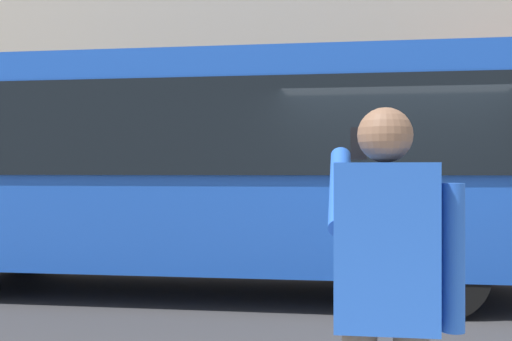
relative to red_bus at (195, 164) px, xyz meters
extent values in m
plane|color=#2B2B2D|center=(-2.53, 0.70, -1.68)|extent=(60.00, 60.00, 0.00)
cube|color=#1947AD|center=(-0.02, -0.01, 0.02)|extent=(9.00, 2.50, 2.60)
cube|color=black|center=(-0.02, 1.25, 0.42)|extent=(7.60, 0.06, 1.10)
cylinder|color=black|center=(2.98, -1.11, -1.18)|extent=(1.00, 0.28, 1.00)
cylinder|color=black|center=(-3.02, -1.11, -1.18)|extent=(1.00, 0.28, 1.00)
cylinder|color=black|center=(-3.02, 1.09, -1.18)|extent=(1.00, 0.28, 1.00)
cube|color=#1E4CAD|center=(-2.17, 5.62, -0.38)|extent=(0.40, 0.24, 0.66)
sphere|color=brown|center=(-2.17, 5.62, 0.06)|extent=(0.22, 0.22, 0.22)
cylinder|color=#1E4CAD|center=(-2.43, 5.62, -0.42)|extent=(0.09, 0.09, 0.58)
cylinder|color=#1E4CAD|center=(-1.99, 5.46, -0.16)|extent=(0.09, 0.48, 0.37)
cube|color=black|center=(-2.07, 5.32, 0.04)|extent=(0.07, 0.01, 0.14)
camera|label=1|loc=(-2.04, 8.17, -0.08)|focal=44.44mm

